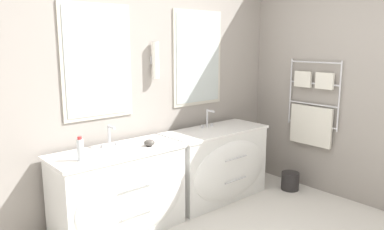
% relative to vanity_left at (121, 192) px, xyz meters
% --- Properties ---
extents(wall_back, '(5.06, 0.15, 2.60)m').
position_rel_vanity_left_xyz_m(wall_back, '(0.54, 0.36, 0.91)').
color(wall_back, gray).
rests_on(wall_back, ground_plane).
extents(wall_right, '(0.13, 3.47, 2.60)m').
position_rel_vanity_left_xyz_m(wall_right, '(2.30, -0.57, 0.90)').
color(wall_right, gray).
rests_on(wall_right, ground_plane).
extents(vanity_left, '(1.18, 0.57, 0.78)m').
position_rel_vanity_left_xyz_m(vanity_left, '(0.00, 0.00, 0.00)').
color(vanity_left, white).
rests_on(vanity_left, ground_plane).
extents(vanity_right, '(1.18, 0.57, 0.78)m').
position_rel_vanity_left_xyz_m(vanity_right, '(1.21, 0.00, 0.00)').
color(vanity_right, white).
rests_on(vanity_right, ground_plane).
extents(faucet_left, '(0.17, 0.12, 0.20)m').
position_rel_vanity_left_xyz_m(faucet_left, '(0.00, 0.16, 0.48)').
color(faucet_left, silver).
rests_on(faucet_left, vanity_left).
extents(faucet_right, '(0.17, 0.12, 0.20)m').
position_rel_vanity_left_xyz_m(faucet_right, '(1.21, 0.16, 0.48)').
color(faucet_right, silver).
rests_on(faucet_right, vanity_right).
extents(toiletry_bottle, '(0.05, 0.05, 0.20)m').
position_rel_vanity_left_xyz_m(toiletry_bottle, '(-0.37, -0.05, 0.47)').
color(toiletry_bottle, silver).
rests_on(toiletry_bottle, vanity_left).
extents(amenity_bowl, '(0.10, 0.10, 0.06)m').
position_rel_vanity_left_xyz_m(amenity_bowl, '(0.29, -0.05, 0.41)').
color(amenity_bowl, '#4C4742').
rests_on(amenity_bowl, vanity_left).
extents(waste_bin, '(0.21, 0.21, 0.21)m').
position_rel_vanity_left_xyz_m(waste_bin, '(2.02, -0.39, -0.29)').
color(waste_bin, '#282626').
rests_on(waste_bin, ground_plane).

